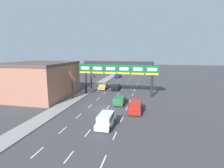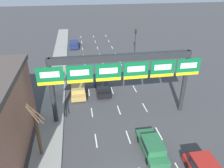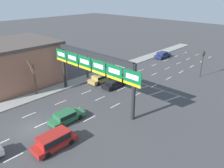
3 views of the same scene
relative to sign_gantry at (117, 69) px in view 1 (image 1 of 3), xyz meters
The scene contains 14 objects.
ground_plane 11.43m from the sign_gantry, 90.00° to the right, with size 220.00×220.00×0.00m, color #3D3D3F.
sidewalk_left 13.92m from the sign_gantry, 129.26° to the right, with size 2.80×110.00×0.15m.
lane_dashes 6.97m from the sign_gantry, 90.00° to the left, with size 6.72×67.00×0.01m.
sign_gantry is the anchor object (origin of this frame).
building_near 16.75m from the sign_gantry, 163.68° to the right, with size 12.51×13.96×7.39m.
car_navy 28.49m from the sign_gantry, 100.56° to the left, with size 1.99×4.72×1.51m.
suv_red 12.23m from the sign_gantry, 63.82° to the right, with size 1.97×4.77×1.68m.
car_black 7.99m from the sign_gantry, 103.53° to the left, with size 1.88×4.55×1.31m.
car_gold 9.10m from the sign_gantry, 129.44° to the left, with size 1.94×4.67×1.42m.
car_green 8.27m from the sign_gantry, 75.04° to the right, with size 1.86×4.72×1.40m.
suv_white 17.29m from the sign_gantry, 84.37° to the right, with size 1.86×4.38×1.71m.
traffic_light_near_gantry 22.53m from the sign_gantry, 71.09° to the left, with size 0.30×0.35×5.05m.
tree_bare_closest 10.17m from the sign_gantry, 144.92° to the left, with size 1.95×2.43×4.71m.
tree_bare_second 10.14m from the sign_gantry, 149.57° to the right, with size 1.38×1.04×5.90m.
Camera 1 is at (7.06, -27.42, 9.55)m, focal length 28.00 mm.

